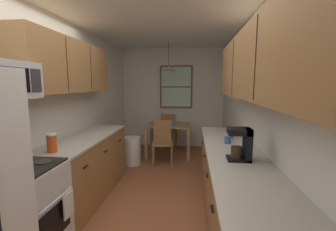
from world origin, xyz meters
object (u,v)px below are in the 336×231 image
(dining_chair_near, at_px, (163,140))
(storage_canister, at_px, (52,143))
(stove_range, at_px, (23,214))
(table_serving_bowl, at_px, (171,123))
(dining_chair_far, at_px, (169,129))
(mug_by_coffeemaker, at_px, (231,135))
(dining_table, at_px, (169,129))
(trash_bin, at_px, (132,151))
(mug_spare, at_px, (228,140))
(coffee_maker, at_px, (242,144))

(dining_chair_near, height_order, storage_canister, storage_canister)
(stove_range, bearing_deg, table_serving_bowl, 72.60)
(dining_chair_near, bearing_deg, dining_chair_far, 89.66)
(storage_canister, distance_m, mug_by_coffeemaker, 2.25)
(stove_range, xyz_separation_m, dining_table, (0.98, 3.30, 0.14))
(stove_range, relative_size, dining_chair_near, 1.22)
(stove_range, relative_size, table_serving_bowl, 5.41)
(trash_bin, relative_size, storage_canister, 2.73)
(trash_bin, xyz_separation_m, mug_by_coffeemaker, (1.76, -1.24, 0.66))
(stove_range, height_order, table_serving_bowl, stove_range)
(dining_table, relative_size, mug_by_coffeemaker, 8.26)
(dining_chair_far, distance_m, trash_bin, 1.40)
(dining_table, bearing_deg, table_serving_bowl, -14.65)
(dining_chair_far, distance_m, storage_canister, 3.53)
(stove_range, distance_m, dining_table, 3.44)
(dining_table, height_order, mug_by_coffeemaker, mug_by_coffeemaker)
(mug_by_coffeemaker, height_order, mug_spare, mug_spare)
(dining_chair_far, xyz_separation_m, trash_bin, (-0.63, -1.24, -0.22))
(stove_range, height_order, dining_chair_far, stove_range)
(stove_range, relative_size, trash_bin, 1.95)
(stove_range, height_order, storage_canister, storage_canister)
(trash_bin, height_order, storage_canister, storage_canister)
(coffee_maker, bearing_deg, storage_canister, 178.88)
(dining_chair_far, bearing_deg, dining_table, -84.33)
(mug_by_coffeemaker, bearing_deg, dining_chair_far, 114.60)
(trash_bin, height_order, table_serving_bowl, table_serving_bowl)
(dining_table, height_order, mug_spare, mug_spare)
(dining_chair_near, height_order, mug_spare, mug_spare)
(dining_table, xyz_separation_m, mug_spare, (0.99, -2.22, 0.33))
(dining_chair_far, relative_size, storage_canister, 4.35)
(mug_spare, bearing_deg, table_serving_bowl, 113.07)
(storage_canister, relative_size, coffee_maker, 0.65)
(dining_table, xyz_separation_m, dining_chair_near, (-0.06, -0.57, -0.11))
(dining_chair_near, bearing_deg, table_serving_bowl, 78.61)
(dining_table, bearing_deg, trash_bin, -135.84)
(stove_range, height_order, mug_by_coffeemaker, stove_range)
(dining_chair_far, relative_size, trash_bin, 1.60)
(dining_chair_near, height_order, mug_by_coffeemaker, mug_by_coffeemaker)
(trash_bin, distance_m, storage_canister, 2.27)
(storage_canister, distance_m, mug_spare, 2.06)
(storage_canister, height_order, coffee_maker, coffee_maker)
(storage_canister, height_order, mug_by_coffeemaker, storage_canister)
(dining_chair_far, height_order, trash_bin, dining_chair_far)
(storage_canister, relative_size, table_serving_bowl, 1.02)
(storage_canister, bearing_deg, dining_chair_far, 74.59)
(coffee_maker, relative_size, mug_by_coffeemaker, 2.69)
(dining_chair_far, bearing_deg, storage_canister, -105.41)
(dining_table, distance_m, dining_chair_far, 0.58)
(dining_chair_far, bearing_deg, table_serving_bowl, -79.74)
(stove_range, distance_m, dining_chair_far, 3.97)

